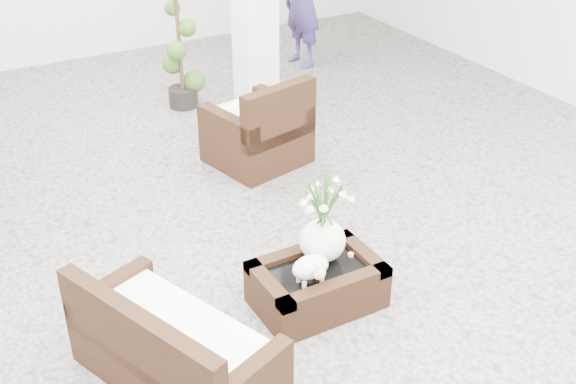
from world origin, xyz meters
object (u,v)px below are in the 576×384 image
coffee_table (317,286)px  topiary (180,48)px  armchair (256,120)px  loveseat (175,336)px

coffee_table → topiary: bearing=82.1°
armchair → loveseat: bearing=40.4°
topiary → coffee_table: bearing=-97.9°
loveseat → coffee_table: bearing=-99.9°
coffee_table → loveseat: bearing=-168.9°
armchair → topiary: 1.70m
armchair → loveseat: size_ratio=0.66×
armchair → topiary: topiary is taller
topiary → armchair: bearing=-86.0°
coffee_table → loveseat: loveseat is taller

